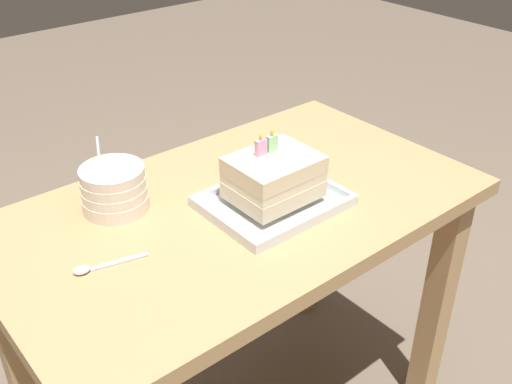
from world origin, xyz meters
name	(u,v)px	position (x,y,z in m)	size (l,w,h in m)	color
dining_table	(240,250)	(0.00, 0.00, 0.59)	(1.04, 0.61, 0.72)	tan
foil_tray	(273,203)	(0.05, -0.06, 0.73)	(0.28, 0.23, 0.02)	silver
birthday_cake	(274,177)	(0.05, -0.05, 0.79)	(0.18, 0.14, 0.14)	beige
bowl_stack	(114,189)	(-0.21, 0.15, 0.77)	(0.14, 0.14, 0.16)	silver
serving_spoon_near_tray	(92,268)	(-0.35, -0.01, 0.73)	(0.14, 0.05, 0.01)	silver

